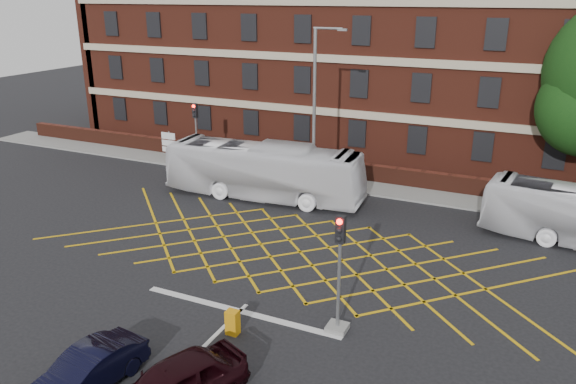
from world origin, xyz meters
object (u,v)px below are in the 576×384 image
at_px(bus_left, 264,171).
at_px(utility_cabinet, 233,322).
at_px(traffic_light_near, 339,285).
at_px(street_lamp, 315,140).
at_px(traffic_light_far, 197,141).
at_px(direction_signs, 169,143).
at_px(car_navy, 87,372).

bearing_deg(bus_left, utility_cabinet, -161.04).
xyz_separation_m(traffic_light_near, utility_cabinet, (-3.17, -1.70, -1.32)).
distance_m(street_lamp, utility_cabinet, 14.68).
height_order(traffic_light_far, direction_signs, traffic_light_far).
height_order(traffic_light_near, traffic_light_far, same).
xyz_separation_m(direction_signs, utility_cabinet, (14.25, -15.98, -0.94)).
relative_size(traffic_light_near, utility_cabinet, 4.82).
xyz_separation_m(traffic_light_near, direction_signs, (-17.43, 14.28, -0.39)).
xyz_separation_m(bus_left, street_lamp, (2.43, 1.57, 1.67)).
distance_m(traffic_light_near, street_lamp, 13.87).
height_order(bus_left, utility_cabinet, bus_left).
relative_size(car_navy, traffic_light_far, 0.90).
bearing_deg(utility_cabinet, traffic_light_near, 28.17).
bearing_deg(traffic_light_near, traffic_light_far, 136.68).
bearing_deg(car_navy, traffic_light_near, 53.56).
relative_size(car_navy, direction_signs, 1.74).
relative_size(traffic_light_near, traffic_light_far, 1.00).
height_order(bus_left, traffic_light_far, traffic_light_far).
relative_size(bus_left, direction_signs, 5.16).
relative_size(bus_left, street_lamp, 1.22).
relative_size(car_navy, street_lamp, 0.41).
bearing_deg(direction_signs, bus_left, -20.80).
bearing_deg(utility_cabinet, direction_signs, 131.72).
relative_size(bus_left, car_navy, 2.97).
relative_size(traffic_light_far, street_lamp, 0.46).
height_order(car_navy, traffic_light_far, traffic_light_far).
relative_size(traffic_light_near, street_lamp, 0.46).
xyz_separation_m(bus_left, traffic_light_near, (8.42, -10.86, 0.18)).
xyz_separation_m(car_navy, traffic_light_near, (5.58, 5.98, 1.13)).
relative_size(direction_signs, utility_cabinet, 2.48).
distance_m(traffic_light_far, street_lamp, 9.50).
distance_m(bus_left, direction_signs, 9.64).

